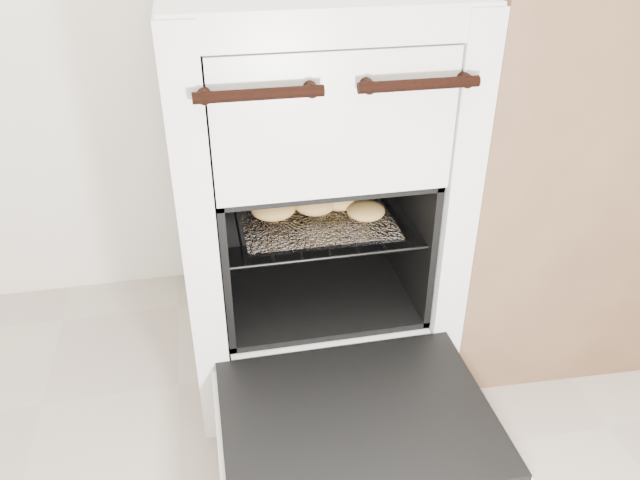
{
  "coord_description": "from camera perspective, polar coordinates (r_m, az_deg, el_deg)",
  "views": [
    {
      "loc": [
        -0.22,
        -0.2,
        1.13
      ],
      "look_at": [
        0.03,
        1.01,
        0.41
      ],
      "focal_mm": 35.0,
      "sensor_mm": 36.0,
      "label": 1
    }
  ],
  "objects": [
    {
      "name": "oven_door",
      "position": [
        1.28,
        3.42,
        -16.15
      ],
      "size": [
        0.55,
        0.43,
        0.04
      ],
      "color": "black",
      "rests_on": "stove"
    },
    {
      "name": "stove",
      "position": [
        1.54,
        -1.11,
        4.38
      ],
      "size": [
        0.61,
        0.68,
        0.94
      ],
      "color": "silver",
      "rests_on": "ground"
    },
    {
      "name": "foil_sheet",
      "position": [
        1.47,
        -0.48,
        2.3
      ],
      "size": [
        0.35,
        0.31,
        0.01
      ],
      "primitive_type": "cube",
      "color": "white",
      "rests_on": "oven_rack"
    },
    {
      "name": "counter",
      "position": [
        1.86,
        24.58,
        7.01
      ],
      "size": [
        0.99,
        0.69,
        0.96
      ],
      "primitive_type": "cube",
      "rotation": [
        0.0,
        0.0,
        -0.05
      ],
      "color": "brown",
      "rests_on": "ground"
    },
    {
      "name": "baked_rolls",
      "position": [
        1.46,
        -0.05,
        3.38
      ],
      "size": [
        0.33,
        0.2,
        0.05
      ],
      "color": "tan",
      "rests_on": "foil_sheet"
    },
    {
      "name": "oven_rack",
      "position": [
        1.49,
        -0.63,
        2.46
      ],
      "size": [
        0.44,
        0.43,
        0.01
      ],
      "color": "black",
      "rests_on": "stove"
    }
  ]
}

